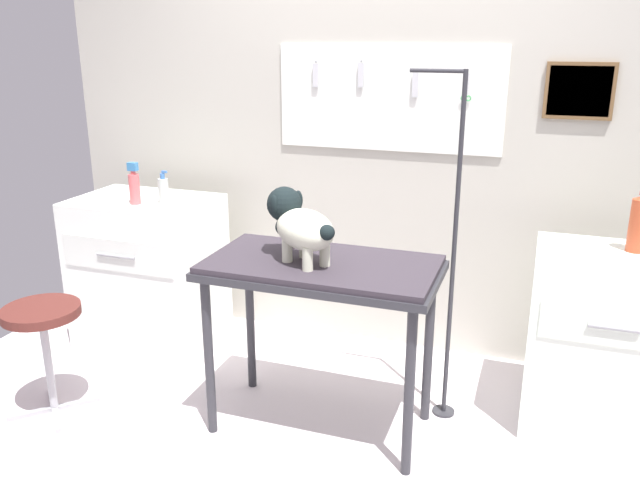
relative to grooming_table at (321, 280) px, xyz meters
The scene contains 11 objects.
ground 0.81m from the grooming_table, 88.99° to the right, with size 4.40×4.00×0.04m, color silver.
rear_wall_panel 1.10m from the grooming_table, 89.44° to the left, with size 4.00×0.09×2.30m.
grooming_table is the anchor object (origin of this frame).
grooming_arm 0.62m from the grooming_table, 29.26° to the left, with size 0.30×0.11×1.67m.
dog 0.28m from the grooming_table, 164.14° to the right, with size 0.42×0.34×0.32m.
counter_left 1.39m from the grooming_table, 158.45° to the left, with size 0.80×0.58×0.91m.
cabinet_right 1.37m from the grooming_table, 20.12° to the left, with size 0.68×0.54×0.87m.
stool 1.37m from the grooming_table, 165.61° to the right, with size 0.37×0.37×0.56m.
spray_bottle_short 1.32m from the grooming_table, 162.58° to the left, with size 0.06×0.06×0.23m.
conditioner_bottle 1.20m from the grooming_table, 157.54° to the left, with size 0.06×0.06×0.19m.
soda_bottle 1.45m from the grooming_table, 21.77° to the left, with size 0.08×0.08×0.28m.
Camera 1 is at (0.90, -2.30, 1.80)m, focal length 36.11 mm.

